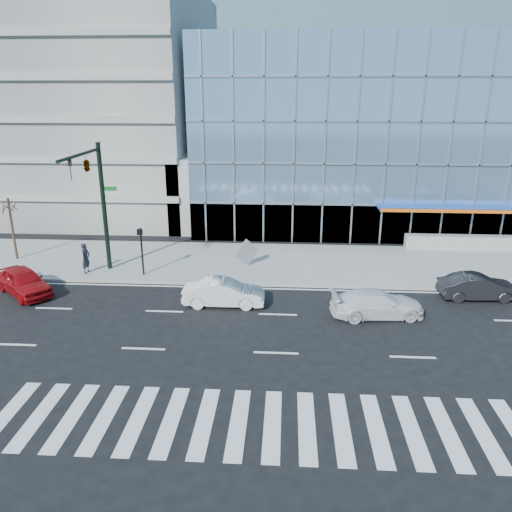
# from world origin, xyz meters

# --- Properties ---
(ground) EXTENTS (160.00, 160.00, 0.00)m
(ground) POSITION_xyz_m (0.00, 0.00, 0.00)
(ground) COLOR black
(ground) RESTS_ON ground
(sidewalk) EXTENTS (120.00, 8.00, 0.15)m
(sidewalk) POSITION_xyz_m (0.00, 8.00, 0.07)
(sidewalk) COLOR gray
(sidewalk) RESTS_ON ground
(theatre_building) EXTENTS (42.00, 26.00, 15.00)m
(theatre_building) POSITION_xyz_m (14.00, 26.00, 7.50)
(theatre_building) COLOR #7FA7D4
(theatre_building) RESTS_ON ground
(parking_garage) EXTENTS (24.00, 24.00, 20.00)m
(parking_garage) POSITION_xyz_m (-20.00, 26.00, 10.00)
(parking_garage) COLOR gray
(parking_garage) RESTS_ON ground
(ramp_block) EXTENTS (6.00, 8.00, 6.00)m
(ramp_block) POSITION_xyz_m (-6.00, 18.00, 3.00)
(ramp_block) COLOR gray
(ramp_block) RESTS_ON ground
(tower_backdrop) EXTENTS (14.00, 14.00, 48.00)m
(tower_backdrop) POSITION_xyz_m (-30.00, 70.00, 24.00)
(tower_backdrop) COLOR gray
(tower_backdrop) RESTS_ON ground
(traffic_signal) EXTENTS (1.14, 5.74, 8.00)m
(traffic_signal) POSITION_xyz_m (-11.00, 4.57, 6.16)
(traffic_signal) COLOR black
(traffic_signal) RESTS_ON sidewalk
(ped_signal_post) EXTENTS (0.30, 0.33, 3.00)m
(ped_signal_post) POSITION_xyz_m (-8.50, 4.94, 2.14)
(ped_signal_post) COLOR black
(ped_signal_post) RESTS_ON sidewalk
(street_tree_near) EXTENTS (1.10, 1.10, 4.23)m
(street_tree_near) POSITION_xyz_m (-18.00, 7.50, 3.78)
(street_tree_near) COLOR #332319
(street_tree_near) RESTS_ON sidewalk
(white_suv) EXTENTS (4.98, 2.53, 1.39)m
(white_suv) POSITION_xyz_m (5.08, 0.13, 0.69)
(white_suv) COLOR white
(white_suv) RESTS_ON ground
(white_sedan) EXTENTS (4.41, 1.60, 1.44)m
(white_sedan) POSITION_xyz_m (-2.95, 1.03, 0.72)
(white_sedan) COLOR white
(white_sedan) RESTS_ON ground
(dark_sedan) EXTENTS (4.34, 1.70, 1.41)m
(dark_sedan) POSITION_xyz_m (11.08, 2.77, 0.70)
(dark_sedan) COLOR black
(dark_sedan) RESTS_ON ground
(red_sedan) EXTENTS (4.59, 4.27, 1.53)m
(red_sedan) POSITION_xyz_m (-14.54, 1.85, 0.76)
(red_sedan) COLOR #9F0C10
(red_sedan) RESTS_ON ground
(pedestrian) EXTENTS (0.58, 0.77, 1.91)m
(pedestrian) POSITION_xyz_m (-12.15, 5.12, 1.11)
(pedestrian) COLOR black
(pedestrian) RESTS_ON sidewalk
(tilted_panel) EXTENTS (1.57, 1.06, 1.84)m
(tilted_panel) POSITION_xyz_m (-2.18, 7.04, 1.07)
(tilted_panel) COLOR #969696
(tilted_panel) RESTS_ON sidewalk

